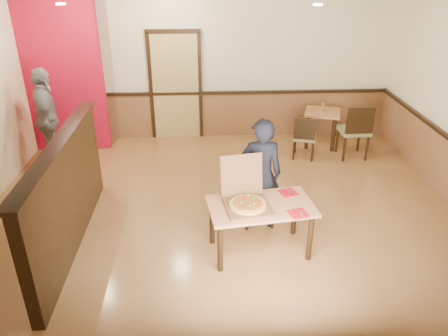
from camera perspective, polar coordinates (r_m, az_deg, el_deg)
The scene contains 22 objects.
floor at distance 6.12m, azimuth 0.20°, elevation -8.03°, with size 7.00×7.00×0.00m, color #A87441.
ceiling at distance 5.08m, azimuth 0.25°, elevation 18.97°, with size 7.00×7.00×0.00m, color black.
wall_back at distance 8.78m, azimuth -1.08°, elevation 12.88°, with size 7.00×7.00×0.00m, color #FDF0C6.
wainscot_back at distance 9.02m, azimuth -1.02°, elevation 6.96°, with size 7.00×0.04×0.90m, color brown.
chair_rail_back at distance 8.86m, azimuth -1.04°, elevation 9.78°, with size 7.00×0.06×0.06m, color black.
back_door at distance 8.84m, azimuth -6.32°, elevation 10.47°, with size 0.90×0.06×2.10m, color tan.
booth_partition at distance 5.81m, azimuth -19.82°, elevation -3.26°, with size 0.20×3.10×1.44m.
red_accent_panel at distance 8.70m, azimuth -20.80°, elevation 11.06°, with size 1.60×0.20×2.78m, color #B20C2A.
spot_a at distance 7.16m, azimuth -20.55°, elevation 19.45°, with size 0.14×0.14×0.02m, color #FFECB2.
spot_c at distance 6.78m, azimuth 12.16°, elevation 20.14°, with size 0.14×0.14×0.02m, color #FFECB2.
main_table at distance 5.42m, azimuth 4.79°, elevation -5.77°, with size 1.37×0.91×0.69m.
diner_chair at distance 6.10m, azimuth 4.36°, elevation -2.82°, with size 0.47×0.47×0.89m.
side_chair_left at distance 8.10m, azimuth 10.48°, elevation 4.14°, with size 0.50×0.50×0.82m.
side_chair_right at distance 8.30m, azimuth 16.79°, elevation 4.87°, with size 0.53×0.53×1.04m.
side_table at distance 8.73m, azimuth 12.67°, elevation 6.17°, with size 0.81×0.81×0.70m.
diner at distance 5.83m, azimuth 4.79°, elevation -0.86°, with size 0.58×0.38×1.59m, color black.
passerby at distance 8.10m, azimuth -22.05°, elevation 5.94°, with size 1.04×0.43×1.77m, color gray.
pizza_box at distance 5.29m, azimuth 2.95°, elevation -4.31°, with size 0.62×0.70×0.56m.
pizza at distance 5.26m, azimuth 3.10°, elevation -4.79°, with size 0.44×0.44×0.03m, color #EBC955.
napkin_near at distance 5.25m, azimuth 9.67°, elevation -5.87°, with size 0.26×0.26×0.01m.
napkin_far at distance 5.66m, azimuth 8.34°, elevation -3.19°, with size 0.27×0.27×0.01m.
condiment at distance 8.70m, azimuth 12.80°, elevation 7.80°, with size 0.06×0.06×0.15m, color #9C6A1C.
Camera 1 is at (-0.28, -5.03, 3.46)m, focal length 35.00 mm.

